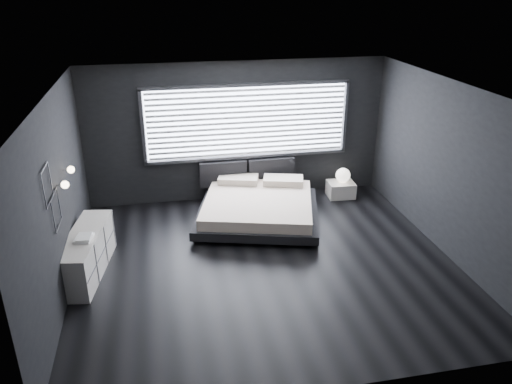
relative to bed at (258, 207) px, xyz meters
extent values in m
plane|color=black|center=(-0.19, -1.59, -0.27)|extent=(6.00, 6.00, 0.00)
plane|color=white|center=(-0.19, -1.59, 2.53)|extent=(6.00, 6.00, 0.00)
cube|color=black|center=(-0.19, 1.16, 1.13)|extent=(6.00, 0.04, 2.80)
cube|color=black|center=(-0.19, -4.34, 1.13)|extent=(6.00, 0.04, 2.80)
cube|color=black|center=(-3.19, -1.59, 1.13)|extent=(0.04, 5.50, 2.80)
cube|color=black|center=(2.81, -1.59, 1.13)|extent=(0.04, 5.50, 2.80)
cube|color=white|center=(0.01, 1.14, 1.34)|extent=(4.00, 0.02, 1.38)
cube|color=#47474C|center=(-2.03, 1.11, 1.34)|extent=(0.06, 0.08, 1.48)
cube|color=#47474C|center=(2.05, 1.11, 1.34)|extent=(0.06, 0.08, 1.48)
cube|color=#47474C|center=(0.01, 1.11, 2.07)|extent=(4.14, 0.08, 0.06)
cube|color=#47474C|center=(0.01, 1.11, 0.61)|extent=(4.14, 0.08, 0.06)
cube|color=silver|center=(0.01, 1.08, 1.34)|extent=(3.94, 0.03, 1.32)
cube|color=black|center=(-0.51, 1.05, 0.30)|extent=(0.96, 0.16, 0.52)
cube|color=black|center=(0.49, 1.05, 0.30)|extent=(0.96, 0.16, 0.52)
cylinder|color=silver|center=(-3.14, -1.54, 1.33)|extent=(0.10, 0.02, 0.02)
sphere|color=#FFE5B7|center=(-3.07, -1.54, 1.33)|extent=(0.11, 0.11, 0.11)
cylinder|color=silver|center=(-3.14, -0.94, 1.33)|extent=(0.10, 0.02, 0.02)
sphere|color=#FFE5B7|center=(-3.07, -0.94, 1.33)|extent=(0.11, 0.11, 0.11)
cube|color=#47474C|center=(-3.16, -2.14, 1.81)|extent=(0.01, 0.46, 0.02)
cube|color=#47474C|center=(-3.16, -2.14, 1.35)|extent=(0.01, 0.46, 0.02)
cube|color=#47474C|center=(-3.16, -1.91, 1.58)|extent=(0.01, 0.02, 0.46)
cube|color=#47474C|center=(-3.16, -2.37, 1.58)|extent=(0.01, 0.02, 0.46)
cube|color=#47474C|center=(-3.16, -1.89, 1.34)|extent=(0.01, 0.46, 0.02)
cube|color=#47474C|center=(-3.16, -1.89, 0.88)|extent=(0.01, 0.46, 0.02)
cube|color=#47474C|center=(-3.16, -1.66, 1.11)|extent=(0.01, 0.02, 0.46)
cube|color=#47474C|center=(-3.16, -2.12, 1.11)|extent=(0.01, 0.02, 0.46)
cube|color=black|center=(-1.16, -0.61, -0.23)|extent=(0.15, 0.15, 0.08)
cube|color=black|center=(0.68, -1.12, -0.23)|extent=(0.15, 0.15, 0.08)
cube|color=black|center=(-0.70, 1.04, -0.23)|extent=(0.15, 0.15, 0.08)
cube|color=black|center=(1.14, 0.53, -0.23)|extent=(0.15, 0.15, 0.08)
cube|color=black|center=(-0.01, -0.04, -0.11)|extent=(2.70, 2.63, 0.16)
cube|color=beige|center=(-0.01, -0.04, 0.08)|extent=(2.43, 2.43, 0.20)
cube|color=beige|center=(-0.24, 0.84, 0.24)|extent=(0.87, 0.62, 0.13)
cube|color=beige|center=(0.64, 0.60, 0.24)|extent=(0.87, 0.62, 0.13)
cube|color=silver|center=(1.92, 0.72, -0.11)|extent=(0.57, 0.48, 0.32)
sphere|color=white|center=(1.95, 0.74, 0.20)|extent=(0.30, 0.30, 0.30)
cube|color=silver|center=(-2.97, -1.28, 0.07)|extent=(0.74, 1.75, 0.68)
cube|color=#47474C|center=(-2.73, -1.32, 0.07)|extent=(0.28, 1.65, 0.66)
cube|color=white|center=(-2.95, -1.46, 0.43)|extent=(0.29, 0.35, 0.04)
cube|color=white|center=(-2.94, -1.48, 0.46)|extent=(0.22, 0.29, 0.03)
camera|label=1|loc=(-1.72, -8.35, 4.02)|focal=35.00mm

